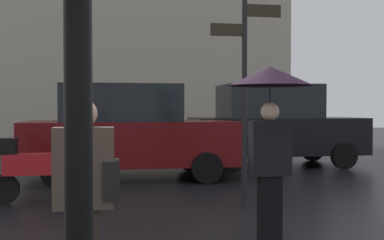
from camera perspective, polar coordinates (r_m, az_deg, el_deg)
name	(u,v)px	position (r m, az deg, el deg)	size (l,w,h in m)	color
pedestrian_with_umbrella	(270,105)	(5.24, 9.32, 1.76)	(0.92, 0.92, 1.92)	black
pedestrian_with_bag	(86,189)	(3.63, -12.54, -8.12)	(0.48, 0.24, 1.53)	#2A241E
parked_scooter	(34,167)	(7.75, -18.36, -5.41)	(1.44, 0.32, 1.23)	black
parked_car_left	(129,132)	(9.99, -7.59, -1.39)	(4.33, 2.05, 1.95)	#590C0F
parked_car_right	(274,126)	(12.25, 9.75, -0.66)	(4.28, 1.98, 2.05)	black
street_signpost	(245,78)	(7.19, 6.34, 5.02)	(1.08, 0.08, 3.18)	black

